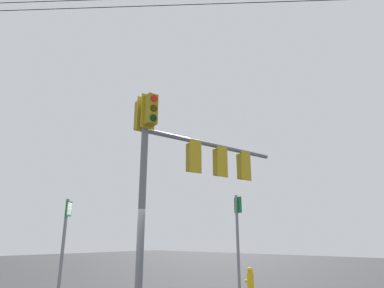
# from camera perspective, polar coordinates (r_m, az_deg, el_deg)

# --- Properties ---
(signal_mast_assembly) EXTENTS (5.45, 1.66, 5.82)m
(signal_mast_assembly) POSITION_cam_1_polar(r_m,az_deg,el_deg) (10.07, -1.51, -2.26)
(signal_mast_assembly) COLOR slate
(signal_mast_assembly) RESTS_ON ground
(route_sign_primary) EXTENTS (0.19, 0.31, 2.79)m
(route_sign_primary) POSITION_cam_1_polar(r_m,az_deg,el_deg) (8.28, 8.09, -16.41)
(route_sign_primary) COLOR slate
(route_sign_primary) RESTS_ON ground
(fire_hydrant) EXTENTS (0.22, 0.30, 0.81)m
(fire_hydrant) POSITION_cam_1_polar(r_m,az_deg,el_deg) (11.87, 10.19, -22.44)
(fire_hydrant) COLOR yellow
(fire_hydrant) RESTS_ON ground
(route_sign_secondary) EXTENTS (0.25, 0.22, 2.57)m
(route_sign_secondary) POSITION_cam_1_polar(r_m,az_deg,el_deg) (7.69, -21.67, -16.80)
(route_sign_secondary) COLOR slate
(route_sign_secondary) RESTS_ON ground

